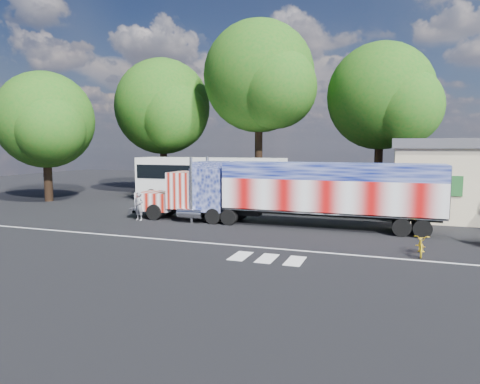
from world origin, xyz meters
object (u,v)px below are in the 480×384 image
(woman, at_px, (139,206))
(tree_w_a, at_px, (46,121))
(tree_ne_a, at_px, (382,97))
(tree_nw_a, at_px, (164,107))
(bicycle, at_px, (421,245))
(coach_bus, at_px, (209,179))
(semi_truck, at_px, (289,191))
(tree_n_mid, at_px, (261,77))

(woman, xyz_separation_m, tree_w_a, (-12.59, 5.64, 5.97))
(woman, height_order, tree_ne_a, tree_ne_a)
(tree_nw_a, bearing_deg, bicycle, -38.88)
(coach_bus, distance_m, woman, 9.94)
(tree_nw_a, bearing_deg, woman, -66.22)
(tree_nw_a, bearing_deg, semi_truck, -40.41)
(bicycle, bearing_deg, tree_ne_a, 97.96)
(bicycle, bearing_deg, tree_n_mid, 126.86)
(tree_n_mid, bearing_deg, semi_truck, -65.88)
(bicycle, bearing_deg, coach_bus, 140.96)
(semi_truck, relative_size, tree_nw_a, 1.41)
(woman, bearing_deg, tree_nw_a, 123.45)
(tree_ne_a, bearing_deg, tree_nw_a, -179.34)
(semi_truck, height_order, bicycle, semi_truck)
(bicycle, distance_m, tree_ne_a, 20.85)
(coach_bus, relative_size, tree_nw_a, 0.96)
(semi_truck, height_order, tree_nw_a, tree_nw_a)
(tree_w_a, relative_size, tree_nw_a, 0.82)
(tree_nw_a, height_order, tree_ne_a, tree_nw_a)
(bicycle, relative_size, tree_n_mid, 0.11)
(woman, distance_m, tree_ne_a, 22.43)
(tree_n_mid, xyz_separation_m, tree_w_a, (-16.40, -8.44, -3.97))
(woman, distance_m, bicycle, 16.87)
(coach_bus, xyz_separation_m, tree_ne_a, (13.60, 5.56, 6.94))
(semi_truck, relative_size, tree_ne_a, 1.41)
(coach_bus, height_order, woman, coach_bus)
(semi_truck, relative_size, bicycle, 10.53)
(semi_truck, height_order, woman, semi_truck)
(tree_n_mid, bearing_deg, bicycle, -54.19)
(tree_n_mid, height_order, tree_ne_a, tree_n_mid)
(coach_bus, xyz_separation_m, tree_n_mid, (3.20, 4.21, 8.92))
(tree_w_a, bearing_deg, semi_truck, -10.81)
(bicycle, bearing_deg, tree_nw_a, 142.17)
(tree_nw_a, bearing_deg, tree_ne_a, 0.66)
(bicycle, distance_m, tree_w_a, 31.17)
(bicycle, height_order, tree_nw_a, tree_nw_a)
(woman, height_order, tree_w_a, tree_w_a)
(woman, xyz_separation_m, bicycle, (16.50, -3.52, -0.45))
(semi_truck, distance_m, bicycle, 8.74)
(semi_truck, xyz_separation_m, coach_bus, (-8.87, 8.44, -0.14))
(coach_bus, bearing_deg, tree_w_a, -162.24)
(coach_bus, height_order, tree_nw_a, tree_nw_a)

